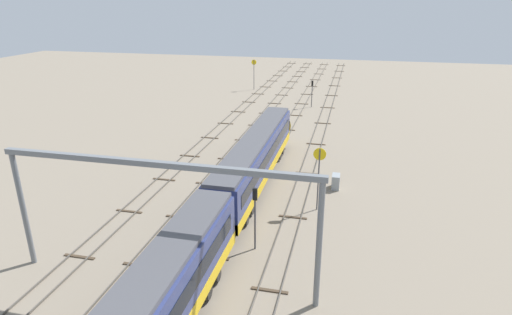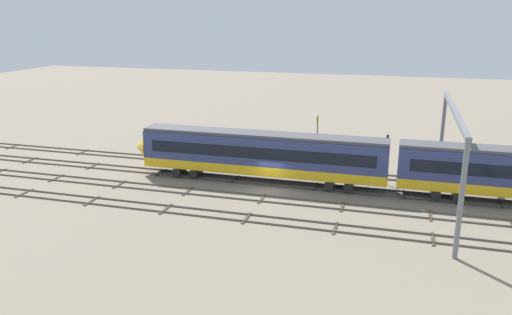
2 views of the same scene
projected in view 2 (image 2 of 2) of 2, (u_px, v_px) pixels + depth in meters
The scene contains 9 objects.
ground_plane at pixel (269, 191), 47.57m from camera, with size 195.38×195.38×0.00m, color gray.
track_near_foreground at pixel (285, 169), 54.06m from camera, with size 179.38×2.40×0.16m.
track_with_train at pixel (275, 182), 49.72m from camera, with size 179.38×2.40×0.16m.
track_middle at pixel (262, 198), 45.39m from camera, with size 179.38×2.40×0.16m.
track_second_far at pixel (247, 218), 41.05m from camera, with size 179.38×2.40×0.16m.
overhead_gantry at pixel (452, 133), 41.76m from camera, with size 0.40×20.37×8.50m.
speed_sign_mid_trackside at pixel (317, 133), 53.93m from camera, with size 0.14×1.08×5.71m.
signal_light_trackside_departure at pixel (387, 152), 48.58m from camera, with size 0.31×0.32×4.92m.
relay_cabinet at pixel (275, 154), 57.32m from camera, with size 1.34×0.75×1.41m.
Camera 2 is at (-11.29, 43.50, 15.95)m, focal length 35.58 mm.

